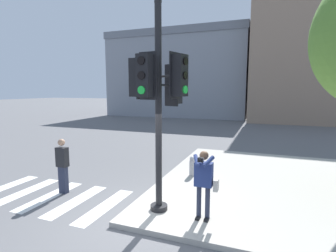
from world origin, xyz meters
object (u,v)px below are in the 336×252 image
object	(u,v)px
traffic_signal_pole	(159,92)
fire_hydrant	(192,166)
pedestrian_distant	(63,165)
person_photographer	(204,179)

from	to	relation	value
traffic_signal_pole	fire_hydrant	distance (m)	3.82
pedestrian_distant	person_photographer	bearing A→B (deg)	-4.13
traffic_signal_pole	person_photographer	world-z (taller)	traffic_signal_pole
traffic_signal_pole	fire_hydrant	size ratio (longest dim) A/B	7.40
traffic_signal_pole	fire_hydrant	xyz separation A→B (m)	(0.04, 2.84, -2.54)
fire_hydrant	pedestrian_distant	bearing A→B (deg)	-141.61
traffic_signal_pole	person_photographer	xyz separation A→B (m)	(1.11, -0.04, -1.94)
person_photographer	pedestrian_distant	distance (m)	4.33
person_photographer	fire_hydrant	world-z (taller)	person_photographer
person_photographer	traffic_signal_pole	bearing A→B (deg)	178.09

